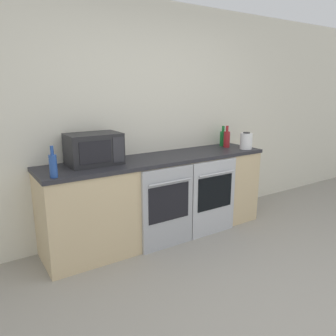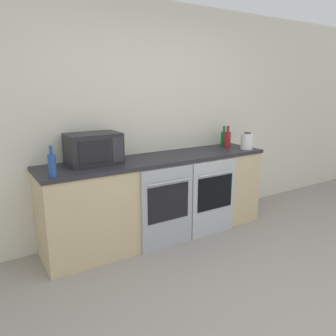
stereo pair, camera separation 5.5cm
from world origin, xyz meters
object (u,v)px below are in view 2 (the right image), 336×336
(oven_left, at_px, (168,208))
(bottle_blue, at_px, (52,165))
(kettle, at_px, (247,141))
(microwave, at_px, (93,149))
(bottle_green, at_px, (224,138))
(oven_right, at_px, (214,198))
(bottle_red, at_px, (228,139))

(oven_left, relative_size, bottle_blue, 3.19)
(oven_left, xyz_separation_m, kettle, (1.24, 0.14, 0.58))
(bottle_blue, bearing_deg, microwave, 31.48)
(microwave, height_order, kettle, microwave)
(bottle_blue, height_order, kettle, bottle_blue)
(bottle_green, distance_m, kettle, 0.34)
(microwave, bearing_deg, oven_right, -16.57)
(oven_left, distance_m, bottle_blue, 1.25)
(bottle_blue, bearing_deg, bottle_green, 9.55)
(oven_left, relative_size, kettle, 4.21)
(bottle_green, distance_m, bottle_red, 0.11)
(oven_right, distance_m, bottle_red, 0.85)
(oven_right, distance_m, kettle, 0.86)
(bottle_red, distance_m, bottle_blue, 2.24)
(oven_left, height_order, bottle_green, bottle_green)
(bottle_green, relative_size, bottle_red, 0.95)
(oven_right, relative_size, kettle, 4.21)
(oven_left, height_order, bottle_red, bottle_red)
(microwave, relative_size, bottle_blue, 1.89)
(microwave, bearing_deg, oven_left, -30.57)
(microwave, bearing_deg, bottle_green, 2.97)
(oven_left, bearing_deg, oven_right, 0.00)
(kettle, bearing_deg, oven_left, -173.42)
(oven_right, bearing_deg, kettle, 13.05)
(oven_right, relative_size, bottle_blue, 3.19)
(microwave, relative_size, bottle_green, 1.99)
(oven_left, distance_m, kettle, 1.38)
(oven_right, relative_size, microwave, 1.69)
(oven_left, bearing_deg, bottle_red, 17.90)
(oven_right, bearing_deg, oven_left, 180.00)
(bottle_blue, bearing_deg, bottle_red, 7.07)
(microwave, height_order, bottle_red, microwave)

